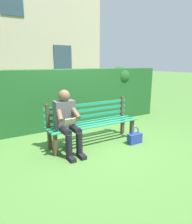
{
  "coord_description": "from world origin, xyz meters",
  "views": [
    {
      "loc": [
        1.93,
        3.39,
        1.65
      ],
      "look_at": [
        0.0,
        0.1,
        0.69
      ],
      "focal_mm": 31.59,
      "sensor_mm": 36.0,
      "label": 1
    }
  ],
  "objects": [
    {
      "name": "ground",
      "position": [
        0.0,
        0.0,
        0.0
      ],
      "size": [
        60.0,
        60.0,
        0.0
      ],
      "primitive_type": "plane",
      "color": "#477533"
    },
    {
      "name": "handbag",
      "position": [
        -0.73,
        0.46,
        0.12
      ],
      "size": [
        0.31,
        0.14,
        0.36
      ],
      "color": "navy",
      "rests_on": "ground"
    },
    {
      "name": "hedge_backdrop",
      "position": [
        -0.1,
        -1.5,
        0.77
      ],
      "size": [
        5.5,
        0.71,
        1.55
      ],
      "color": "#1E5123",
      "rests_on": "ground"
    },
    {
      "name": "building_facade",
      "position": [
        0.42,
        -7.44,
        3.34
      ],
      "size": [
        8.45,
        2.93,
        6.68
      ],
      "color": "#BCAD93",
      "rests_on": "ground"
    },
    {
      "name": "person_seated",
      "position": [
        0.62,
        0.1,
        0.62
      ],
      "size": [
        0.44,
        0.73,
        1.17
      ],
      "color": "#4C4C51",
      "rests_on": "ground"
    },
    {
      "name": "park_bench",
      "position": [
        0.0,
        -0.08,
        0.45
      ],
      "size": [
        1.95,
        0.5,
        0.89
      ],
      "color": "#4C3828",
      "rests_on": "ground"
    }
  ]
}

